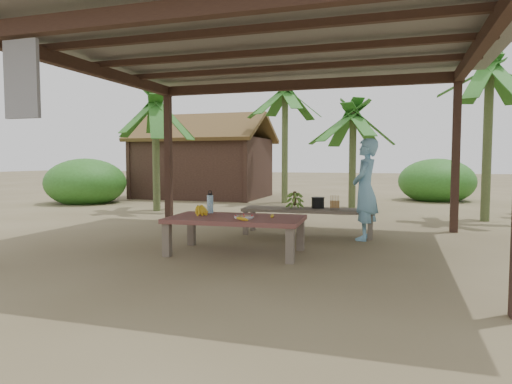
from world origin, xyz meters
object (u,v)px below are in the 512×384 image
(ripe_banana_bunch, at_px, (198,210))
(cooking_pot, at_px, (318,203))
(woman, at_px, (365,189))
(plate, at_px, (244,217))
(water_flask, at_px, (210,203))
(bench, at_px, (308,212))
(work_table, at_px, (236,222))

(ripe_banana_bunch, distance_m, cooking_pot, 2.32)
(cooking_pot, bearing_deg, woman, -21.05)
(plate, bearing_deg, cooking_pot, 72.64)
(ripe_banana_bunch, xyz_separation_m, plate, (0.72, -0.15, -0.06))
(ripe_banana_bunch, distance_m, water_flask, 0.30)
(ripe_banana_bunch, bearing_deg, bench, 55.58)
(work_table, xyz_separation_m, bench, (0.64, 1.81, -0.04))
(work_table, bearing_deg, bench, 67.44)
(woman, bearing_deg, water_flask, -48.47)
(bench, distance_m, plate, 1.98)
(ripe_banana_bunch, xyz_separation_m, woman, (2.17, 1.57, 0.23))
(ripe_banana_bunch, distance_m, woman, 2.69)
(cooking_pot, bearing_deg, water_flask, -129.36)
(work_table, height_order, ripe_banana_bunch, ripe_banana_bunch)
(bench, xyz_separation_m, plate, (-0.49, -1.92, 0.12))
(plate, relative_size, water_flask, 0.79)
(bench, bearing_deg, work_table, -112.03)
(woman, bearing_deg, bench, -91.22)
(ripe_banana_bunch, relative_size, water_flask, 0.76)
(water_flask, bearing_deg, cooking_pot, 50.64)
(bench, height_order, woman, woman)
(bench, distance_m, cooking_pot, 0.24)
(plate, distance_m, cooking_pot, 2.13)
(work_table, bearing_deg, water_flask, 144.42)
(bench, xyz_separation_m, cooking_pot, (0.15, 0.12, 0.15))
(ripe_banana_bunch, distance_m, plate, 0.74)
(plate, xyz_separation_m, woman, (1.44, 1.73, 0.29))
(ripe_banana_bunch, height_order, water_flask, water_flask)
(work_table, distance_m, woman, 2.30)
(woman, bearing_deg, plate, -29.62)
(ripe_banana_bunch, bearing_deg, work_table, -4.05)
(cooking_pot, distance_m, woman, 0.90)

